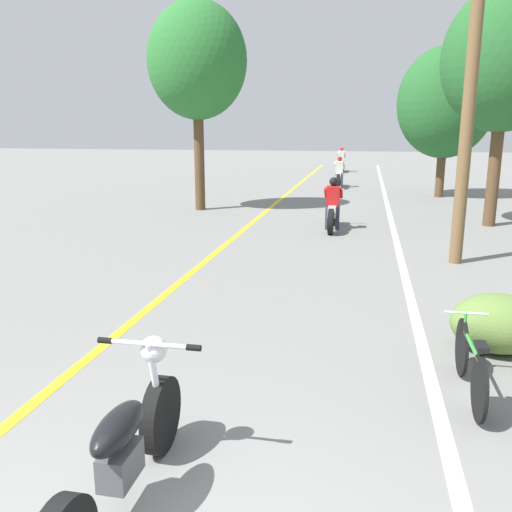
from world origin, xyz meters
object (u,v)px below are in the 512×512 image
roadside_tree_right_far (446,103)px  motorcycle_rider_mid (339,176)px  roadside_tree_right_near (505,60)px  motorcycle_rider_far (341,163)px  motorcycle_rider_lead (333,210)px  roadside_tree_left (197,62)px  bicycle_parked (470,364)px  motorcycle_foreground (123,450)px  utility_pole (472,74)px

roadside_tree_right_far → motorcycle_rider_mid: (-3.93, 2.62, -2.97)m
roadside_tree_right_near → motorcycle_rider_far: bearing=105.3°
roadside_tree_right_far → motorcycle_rider_far: roadside_tree_right_far is taller
motorcycle_rider_lead → motorcycle_rider_far: bearing=92.0°
roadside_tree_left → motorcycle_rider_lead: size_ratio=3.17×
motorcycle_rider_far → bicycle_parked: (2.56, -27.74, -0.20)m
roadside_tree_right_near → motorcycle_rider_mid: bearing=116.9°
motorcycle_foreground → motorcycle_rider_lead: (0.75, 10.98, 0.08)m
roadside_tree_left → motorcycle_foreground: roadside_tree_left is taller
motorcycle_foreground → motorcycle_rider_mid: bearing=88.9°
roadside_tree_right_near → motorcycle_rider_lead: (-4.14, -1.41, -3.75)m
motorcycle_foreground → motorcycle_rider_far: motorcycle_rider_far is taller
motorcycle_rider_mid → motorcycle_rider_far: size_ratio=0.92×
motorcycle_rider_far → bicycle_parked: 27.86m
bicycle_parked → roadside_tree_right_near: bearing=77.6°
motorcycle_rider_lead → motorcycle_foreground: bearing=-93.9°
roadside_tree_right_far → roadside_tree_right_near: bearing=-84.9°
motorcycle_foreground → motorcycle_rider_lead: 11.00m
utility_pole → motorcycle_rider_far: size_ratio=3.12×
roadside_tree_right_far → motorcycle_rider_far: size_ratio=2.50×
utility_pole → motorcycle_rider_lead: utility_pole is taller
roadside_tree_left → utility_pole: bearing=-39.5°
utility_pole → roadside_tree_right_far: size_ratio=1.25×
motorcycle_rider_lead → motorcycle_rider_mid: 10.27m
motorcycle_foreground → motorcycle_rider_far: size_ratio=0.97×
roadside_tree_right_far → motorcycle_foreground: size_ratio=2.58×
roadside_tree_right_near → motorcycle_rider_lead: bearing=-161.2°
roadside_tree_left → bicycle_parked: (6.31, -11.49, -4.22)m
motorcycle_rider_lead → utility_pole: bearing=-49.9°
roadside_tree_right_far → bicycle_parked: bearing=-95.8°
roadside_tree_left → roadside_tree_right_far: bearing=31.8°
motorcycle_rider_mid → roadside_tree_right_far: bearing=-33.7°
utility_pole → motorcycle_rider_far: utility_pole is taller
utility_pole → roadside_tree_right_far: 10.79m
motorcycle_rider_mid → roadside_tree_left: bearing=-118.2°
roadside_tree_right_near → roadside_tree_left: (-8.55, 1.28, 0.29)m
utility_pole → motorcycle_rider_mid: (-2.97, 13.36, -3.03)m
motorcycle_foreground → motorcycle_rider_far: 29.93m
roadside_tree_right_far → motorcycle_rider_lead: size_ratio=2.76×
utility_pole → roadside_tree_right_near: bearing=71.3°
roadside_tree_right_near → roadside_tree_right_far: bearing=95.1°
motorcycle_foreground → roadside_tree_left: bearing=105.0°
utility_pole → motorcycle_rider_far: (-3.28, 22.05, -3.01)m
roadside_tree_right_far → motorcycle_rider_lead: (-3.58, -7.64, -2.96)m
motorcycle_rider_lead → bicycle_parked: motorcycle_rider_lead is taller
utility_pole → motorcycle_rider_mid: utility_pole is taller
motorcycle_rider_lead → motorcycle_rider_mid: (-0.35, 10.26, -0.00)m
motorcycle_rider_far → motorcycle_rider_lead: bearing=-88.0°
motorcycle_rider_lead → bicycle_parked: 9.00m
roadside_tree_right_far → motorcycle_foreground: (-4.33, -18.62, -3.04)m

